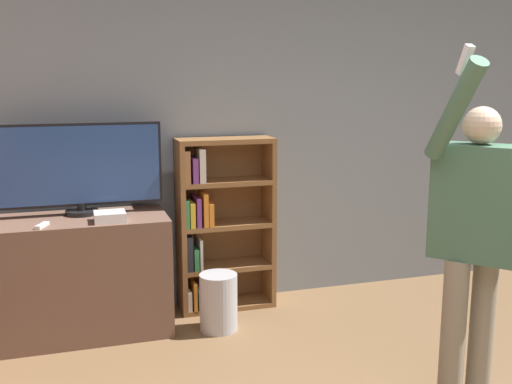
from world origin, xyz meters
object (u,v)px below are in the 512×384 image
television (80,167)px  waste_bin (219,302)px  game_console (110,217)px  bookshelf (217,225)px  person (475,229)px

television → waste_bin: 1.32m
television → waste_bin: size_ratio=2.74×
television → game_console: television is taller
bookshelf → person: (0.96, -1.71, 0.31)m
television → person: bearing=-40.0°
waste_bin → television: bearing=159.2°
bookshelf → game_console: bearing=-156.5°
game_console → waste_bin: size_ratio=0.50×
television → waste_bin: bearing=-20.8°
bookshelf → waste_bin: bearing=-103.2°
game_console → person: person is taller
television → waste_bin: television is taller
bookshelf → television: bearing=-174.9°
television → game_console: 0.43m
waste_bin → person: bearing=-50.5°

